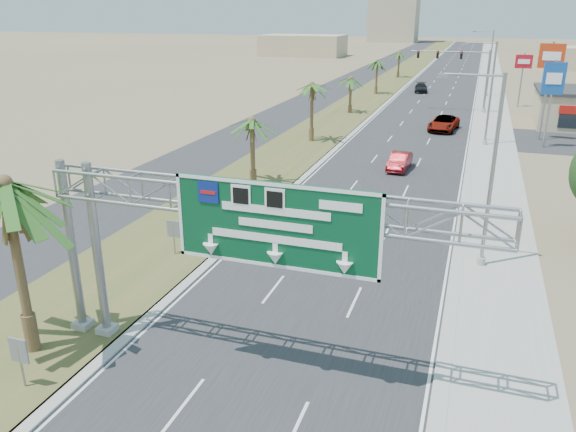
% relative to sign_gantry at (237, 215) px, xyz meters
% --- Properties ---
extents(road, '(12.00, 300.00, 0.02)m').
position_rel_sign_gantry_xyz_m(road, '(1.06, 100.07, -6.05)').
color(road, '#28282B').
rests_on(road, ground).
extents(sidewalk_right, '(4.00, 300.00, 0.10)m').
position_rel_sign_gantry_xyz_m(sidewalk_right, '(9.56, 100.07, -6.01)').
color(sidewalk_right, '#9E9B93').
rests_on(sidewalk_right, ground).
extents(median_grass, '(7.00, 300.00, 0.12)m').
position_rel_sign_gantry_xyz_m(median_grass, '(-8.94, 100.07, -6.00)').
color(median_grass, '#4A5425').
rests_on(median_grass, ground).
extents(opposing_road, '(8.00, 300.00, 0.02)m').
position_rel_sign_gantry_xyz_m(opposing_road, '(-15.94, 100.07, -6.05)').
color(opposing_road, '#28282B').
rests_on(opposing_road, ground).
extents(sign_gantry, '(16.75, 1.24, 7.50)m').
position_rel_sign_gantry_xyz_m(sign_gantry, '(0.00, 0.00, 0.00)').
color(sign_gantry, gray).
rests_on(sign_gantry, ground).
extents(palm_near, '(5.70, 5.70, 8.35)m').
position_rel_sign_gantry_xyz_m(palm_near, '(-8.14, -1.93, 0.87)').
color(palm_near, brown).
rests_on(palm_near, ground).
extents(palm_row_b, '(3.99, 3.99, 5.95)m').
position_rel_sign_gantry_xyz_m(palm_row_b, '(-8.44, 22.07, -1.16)').
color(palm_row_b, brown).
rests_on(palm_row_b, ground).
extents(palm_row_c, '(3.99, 3.99, 6.75)m').
position_rel_sign_gantry_xyz_m(palm_row_c, '(-8.44, 38.07, -0.39)').
color(palm_row_c, brown).
rests_on(palm_row_c, ground).
extents(palm_row_d, '(3.99, 3.99, 5.45)m').
position_rel_sign_gantry_xyz_m(palm_row_d, '(-8.44, 56.07, -1.64)').
color(palm_row_d, brown).
rests_on(palm_row_d, ground).
extents(palm_row_e, '(3.99, 3.99, 6.15)m').
position_rel_sign_gantry_xyz_m(palm_row_e, '(-8.44, 75.07, -0.97)').
color(palm_row_e, brown).
rests_on(palm_row_e, ground).
extents(palm_row_f, '(3.99, 3.99, 5.75)m').
position_rel_sign_gantry_xyz_m(palm_row_f, '(-8.44, 100.07, -1.35)').
color(palm_row_f, brown).
rests_on(palm_row_f, ground).
extents(streetlight_near, '(3.27, 0.44, 10.00)m').
position_rel_sign_gantry_xyz_m(streetlight_near, '(8.36, 12.07, -1.36)').
color(streetlight_near, gray).
rests_on(streetlight_near, ground).
extents(streetlight_mid, '(3.27, 0.44, 10.00)m').
position_rel_sign_gantry_xyz_m(streetlight_mid, '(8.36, 42.07, -1.36)').
color(streetlight_mid, gray).
rests_on(streetlight_mid, ground).
extents(streetlight_far, '(3.27, 0.44, 10.00)m').
position_rel_sign_gantry_xyz_m(streetlight_far, '(8.36, 78.07, -1.36)').
color(streetlight_far, gray).
rests_on(streetlight_far, ground).
extents(signal_mast, '(10.28, 0.71, 8.00)m').
position_rel_sign_gantry_xyz_m(signal_mast, '(6.23, 62.05, -1.21)').
color(signal_mast, gray).
rests_on(signal_mast, ground).
extents(median_signback_a, '(0.75, 0.08, 2.08)m').
position_rel_sign_gantry_xyz_m(median_signback_a, '(-6.74, -3.93, -4.61)').
color(median_signback_a, gray).
rests_on(median_signback_a, ground).
extents(median_signback_b, '(0.75, 0.08, 2.08)m').
position_rel_sign_gantry_xyz_m(median_signback_b, '(-7.44, 8.07, -4.61)').
color(median_signback_b, gray).
rests_on(median_signback_b, ground).
extents(building_distant_left, '(24.00, 14.00, 6.00)m').
position_rel_sign_gantry_xyz_m(building_distant_left, '(-43.94, 150.07, -3.06)').
color(building_distant_left, tan).
rests_on(building_distant_left, ground).
extents(car_left_lane, '(2.02, 4.80, 1.62)m').
position_rel_sign_gantry_xyz_m(car_left_lane, '(-1.23, 14.15, -5.25)').
color(car_left_lane, black).
rests_on(car_left_lane, ground).
extents(car_mid_lane, '(1.73, 4.42, 1.43)m').
position_rel_sign_gantry_xyz_m(car_mid_lane, '(1.73, 30.08, -5.34)').
color(car_mid_lane, '#67090F').
rests_on(car_mid_lane, ground).
extents(car_right_lane, '(3.42, 6.24, 1.66)m').
position_rel_sign_gantry_xyz_m(car_right_lane, '(4.08, 48.29, -5.23)').
color(car_right_lane, gray).
rests_on(car_right_lane, ground).
extents(car_far, '(2.56, 5.15, 1.44)m').
position_rel_sign_gantry_xyz_m(car_far, '(-1.78, 79.89, -5.34)').
color(car_far, black).
rests_on(car_far, ground).
extents(pole_sign_red_near, '(2.41, 0.74, 9.90)m').
position_rel_sign_gantry_xyz_m(pole_sign_red_near, '(13.92, 46.38, 1.80)').
color(pole_sign_red_near, gray).
rests_on(pole_sign_red_near, ground).
extents(pole_sign_blue, '(2.02, 0.50, 8.40)m').
position_rel_sign_gantry_xyz_m(pole_sign_blue, '(14.06, 42.89, 0.26)').
color(pole_sign_blue, gray).
rests_on(pole_sign_blue, ground).
extents(pole_sign_red_far, '(2.22, 0.48, 7.30)m').
position_rel_sign_gantry_xyz_m(pole_sign_red_far, '(12.81, 68.67, -0.34)').
color(pole_sign_red_far, gray).
rests_on(pole_sign_red_far, ground).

